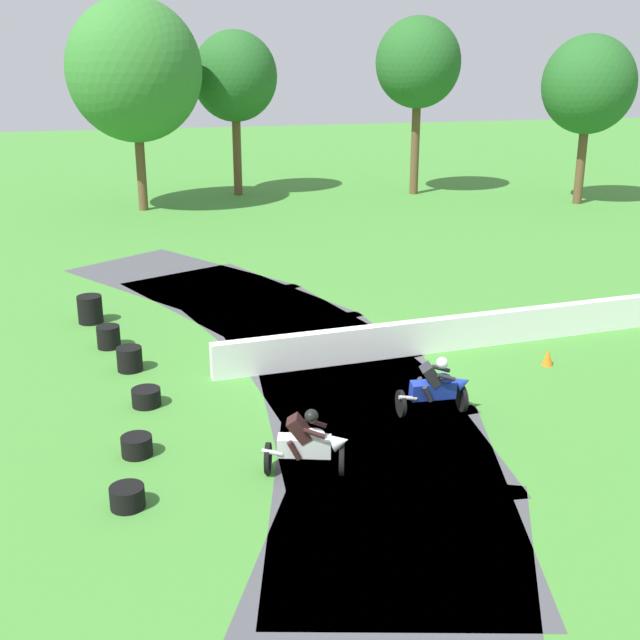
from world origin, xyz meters
TOP-DOWN VIEW (x-y plane):
  - ground_plane at (0.00, 0.00)m, footprint 120.00×120.00m
  - track_asphalt at (-1.14, -0.11)m, footprint 9.73×26.97m
  - safety_barrier at (4.89, 0.48)m, footprint 16.15×1.87m
  - motorcycle_lead_white at (-1.87, -5.38)m, footprint 1.70×1.06m
  - motorcycle_chase_blue at (1.41, -3.41)m, footprint 1.69×0.73m
  - tire_stack_near at (-5.23, -5.78)m, footprint 0.62×0.62m
  - tire_stack_mid_a at (-5.02, -3.84)m, footprint 0.62×0.62m
  - tire_stack_mid_b at (-4.76, -1.49)m, footprint 0.65×0.65m
  - tire_stack_far at (-5.08, 0.74)m, footprint 0.63×0.63m
  - tire_stack_extra_a at (-5.60, 2.50)m, footprint 0.61×0.61m
  - tire_stack_extra_b at (-6.14, 4.76)m, footprint 0.71×0.71m
  - traffic_cone at (5.20, -1.32)m, footprint 0.28×0.28m
  - tree_far_left at (0.89, 24.56)m, footprint 4.31×4.31m
  - tree_far_right at (10.01, 22.73)m, footprint 4.33×4.33m
  - tree_mid_rise at (-4.12, 21.47)m, footprint 6.18×6.18m
  - tree_behind_barrier at (17.08, 18.25)m, footprint 4.44×4.44m

SIDE VIEW (x-z plane):
  - ground_plane at x=0.00m, z-range 0.00..0.00m
  - track_asphalt at x=-1.14m, z-range 0.00..0.01m
  - tire_stack_near at x=-5.23m, z-range 0.00..0.40m
  - tire_stack_mid_a at x=-5.02m, z-range 0.00..0.40m
  - tire_stack_mid_b at x=-4.76m, z-range 0.00..0.40m
  - traffic_cone at x=5.20m, z-range 0.00..0.44m
  - tire_stack_far at x=-5.08m, z-range 0.00..0.60m
  - tire_stack_extra_a at x=-5.60m, z-range 0.00..0.60m
  - tire_stack_extra_b at x=-6.14m, z-range 0.00..0.80m
  - safety_barrier at x=4.89m, z-range 0.00..0.90m
  - motorcycle_chase_blue at x=1.41m, z-range -0.06..1.37m
  - motorcycle_lead_white at x=-1.87m, z-range -0.05..1.37m
  - tree_behind_barrier at x=17.08m, z-range 1.68..9.75m
  - tree_far_left at x=0.89m, z-range 1.84..10.13m
  - tree_mid_rise at x=-4.12m, z-range 1.59..11.30m
  - tree_far_right at x=10.01m, z-range 2.16..11.11m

